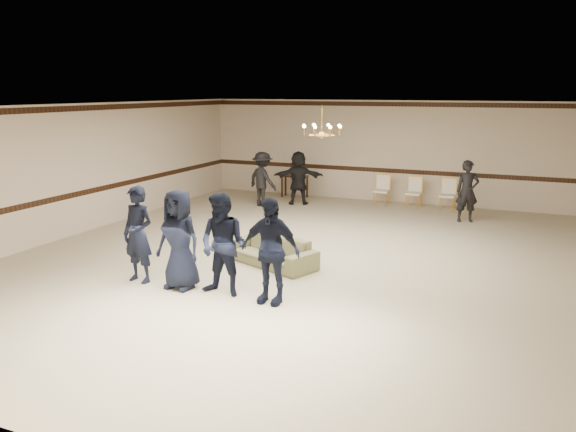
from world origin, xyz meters
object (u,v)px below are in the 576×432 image
Objects in this scene: boy_d at (270,251)px; adult_right at (467,191)px; console_table at (295,186)px; chandelier at (322,120)px; adult_left at (263,179)px; boy_a at (138,235)px; boy_c at (223,245)px; adult_mid at (298,178)px; banquet_chair_mid at (414,193)px; boy_b at (179,240)px; banquet_chair_left at (381,191)px; settee at (271,251)px; banquet_chair_right at (448,195)px.

boy_d reaches higher than adult_right.
console_table is (-3.31, 9.00, -0.54)m from boy_d.
adult_left is (-3.25, 3.71, -2.04)m from chandelier.
boy_a is 2.05× the size of console_table.
adult_left and adult_right have the same top height.
adult_right is at bearing 70.17° from boy_c.
boy_a is at bearing 69.65° from adult_mid.
boy_d is 1.94× the size of banquet_chair_mid.
chandelier is at bearing 73.52° from boy_b.
boy_c is 8.83m from banquet_chair_left.
boy_a is at bearing -178.79° from boy_d.
adult_mid is (0.90, 0.70, 0.00)m from adult_left.
adult_right is at bearing 62.68° from boy_a.
adult_mid is 1.80× the size of banquet_chair_left.
boy_a is at bearing -123.17° from chandelier.
banquet_chair_left is (-0.31, 8.80, -0.44)m from boy_d.
console_table is at bearing 108.50° from boy_c.
settee is (1.83, 1.92, -0.61)m from boy_a.
boy_a and boy_c have the same top height.
console_table reaches higher than settee.
adult_right reaches higher than banquet_chair_left.
adult_mid is at bearing 106.58° from boy_c.
chandelier is 4.08m from boy_c.
boy_c is 2.05× the size of console_table.
banquet_chair_right is at bearing -0.85° from banquet_chair_left.
boy_d is at bearing 5.27° from boy_b.
boy_b is 1.94× the size of banquet_chair_right.
banquet_chair_right is at bearing 91.18° from settee.
banquet_chair_right is at bearing 96.48° from adult_right.
boy_d is at bearing 6.52° from boy_a.
banquet_chair_right is at bearing 77.10° from boy_c.
boy_c is 0.90× the size of settee.
console_table is (-4.00, 0.20, -0.10)m from banquet_chair_mid.
chandelier is 1.06× the size of console_table.
banquet_chair_right is at bearing 80.32° from boy_d.
banquet_chair_right is 5.00m from console_table.
banquet_chair_right is (1.69, 8.80, -0.44)m from boy_d.
chandelier reaches higher than console_table.
chandelier is 0.52× the size of boy_b.
chandelier is 6.15m from banquet_chair_right.
settee is at bearing -95.53° from banquet_chair_left.
adult_right is (5.10, -0.40, 0.00)m from adult_mid.
adult_left is (-3.64, 7.24, -0.07)m from boy_d.
boy_c reaches higher than banquet_chair_right.
boy_d is (1.80, 0.00, 0.00)m from boy_b.
adult_mid and adult_right have the same top height.
boy_b reaches higher than banquet_chair_left.
chandelier is 0.56× the size of adult_right.
boy_a and boy_d have the same top height.
adult_left is 1.80× the size of banquet_chair_mid.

